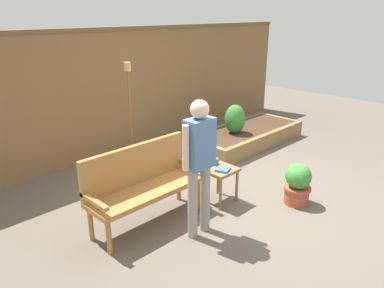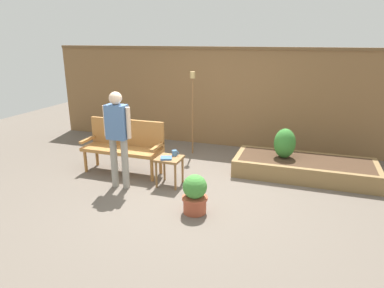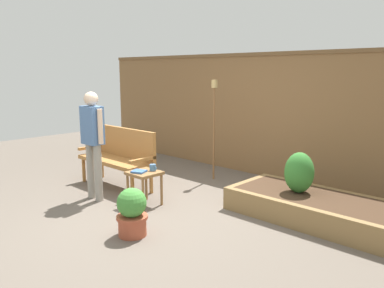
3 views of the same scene
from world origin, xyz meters
name	(u,v)px [view 3 (image 3 of 3)]	position (x,y,z in m)	size (l,w,h in m)	color
ground_plane	(156,213)	(0.00, 0.00, 0.00)	(14.00, 14.00, 0.00)	#60564C
fence_back	(268,115)	(0.00, 2.60, 1.09)	(8.40, 0.14, 2.16)	brown
garden_bench	(120,153)	(-1.37, 0.44, 0.54)	(1.44, 0.48, 0.94)	#A87038
side_table	(144,177)	(-0.37, 0.11, 0.40)	(0.40, 0.40, 0.48)	olive
cup_on_table	(153,168)	(-0.32, 0.23, 0.53)	(0.12, 0.09, 0.09)	teal
book_on_table	(139,171)	(-0.39, 0.04, 0.49)	(0.18, 0.16, 0.03)	#38609E
potted_boxwood	(132,212)	(0.32, -0.64, 0.28)	(0.36, 0.36, 0.56)	#A84C33
raised_planter_bed	(324,210)	(1.72, 1.25, 0.15)	(2.40, 1.00, 0.30)	olive
shrub_near_bench	(299,173)	(1.36, 1.25, 0.56)	(0.37, 0.37, 0.53)	brown
tiki_torch	(214,112)	(-0.54, 1.79, 1.16)	(0.10, 0.10, 1.70)	brown
person_by_bench	(93,136)	(-1.09, -0.22, 0.93)	(0.47, 0.20, 1.56)	gray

